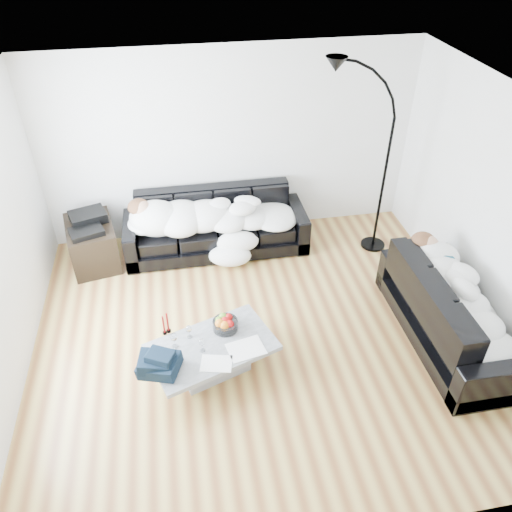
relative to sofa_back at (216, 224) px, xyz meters
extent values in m
plane|color=brown|center=(0.29, -1.77, -0.40)|extent=(5.00, 5.00, 0.00)
cube|color=silver|center=(0.29, 0.48, 0.90)|extent=(5.00, 0.02, 2.60)
cube|color=silver|center=(2.79, -1.77, 0.90)|extent=(0.02, 4.50, 2.60)
plane|color=white|center=(0.29, -1.77, 2.20)|extent=(5.00, 5.00, 0.00)
cube|color=black|center=(0.00, 0.00, 0.00)|extent=(2.45, 0.85, 0.80)
cube|color=black|center=(2.33, -2.15, 0.01)|extent=(0.87, 2.03, 0.82)
ellipsoid|color=#0C4658|center=(2.27, -1.52, 0.32)|extent=(0.42, 0.38, 0.20)
cube|color=#939699|center=(-0.29, -2.16, -0.22)|extent=(1.41, 1.09, 0.36)
cylinder|color=white|center=(-0.12, -1.95, 0.04)|extent=(0.34, 0.34, 0.16)
cylinder|color=white|center=(-0.50, -2.01, 0.04)|extent=(0.08, 0.08, 0.15)
cylinder|color=white|center=(-0.65, -2.12, 0.05)|extent=(0.09, 0.09, 0.18)
cylinder|color=white|center=(-0.39, -2.22, 0.04)|extent=(0.08, 0.08, 0.15)
cylinder|color=maroon|center=(-0.75, -1.92, 0.08)|extent=(0.04, 0.04, 0.24)
cylinder|color=maroon|center=(-0.71, -1.89, 0.09)|extent=(0.05, 0.05, 0.25)
cube|color=silver|center=(0.04, -2.27, -0.03)|extent=(0.41, 0.34, 0.01)
cube|color=silver|center=(-0.27, -2.41, -0.03)|extent=(0.34, 0.28, 0.01)
cube|color=black|center=(-1.64, -0.02, -0.11)|extent=(0.73, 0.94, 0.58)
cube|color=black|center=(-1.64, -0.02, 0.24)|extent=(0.53, 0.46, 0.13)
camera|label=1|loc=(-0.46, -5.67, 3.70)|focal=35.00mm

